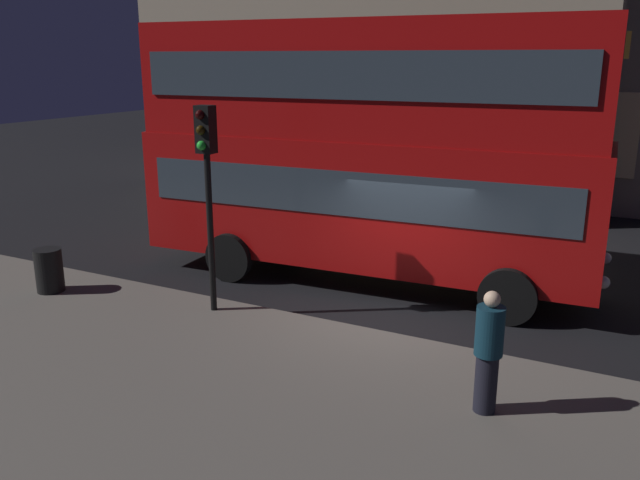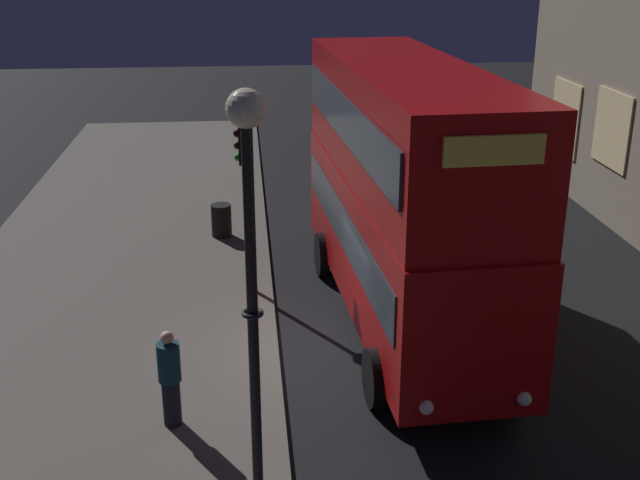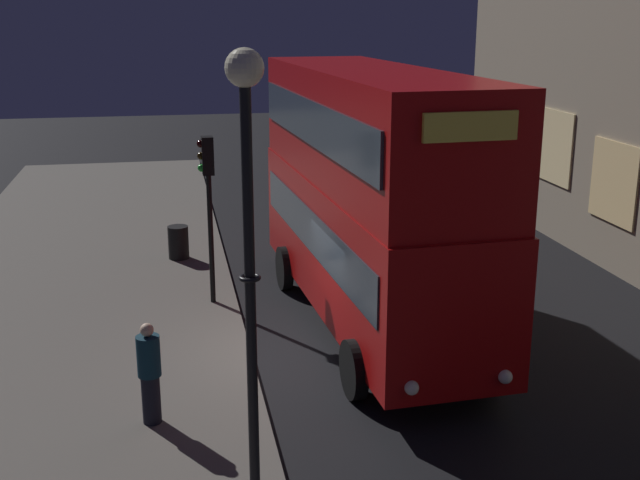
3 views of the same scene
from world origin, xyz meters
TOP-DOWN VIEW (x-y plane):
  - ground_plane at (0.00, 0.00)m, footprint 80.00×80.00m
  - sidewalk_slab at (0.00, -4.59)m, footprint 44.00×7.59m
  - double_decker_bus at (-1.41, 1.92)m, footprint 10.01×3.23m
  - traffic_light_near_kerb at (-3.12, -1.36)m, footprint 0.32×0.36m
  - street_lamp at (5.14, -1.30)m, footprint 0.47×0.47m
  - pedestrian at (2.42, -2.69)m, footprint 0.38×0.38m
  - litter_bin at (-6.75, -2.05)m, footprint 0.56×0.56m

SIDE VIEW (x-z plane):
  - ground_plane at x=0.00m, z-range 0.00..0.00m
  - sidewalk_slab at x=0.00m, z-range 0.00..0.12m
  - litter_bin at x=-6.75m, z-range 0.12..1.02m
  - pedestrian at x=2.42m, z-range 0.14..1.88m
  - traffic_light_near_kerb at x=-3.12m, z-range 0.97..4.84m
  - double_decker_bus at x=-1.41m, z-range 0.31..5.84m
  - street_lamp at x=5.14m, z-range 1.33..7.45m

